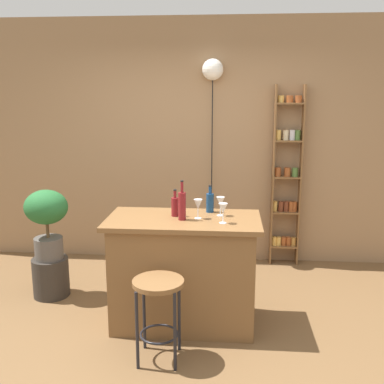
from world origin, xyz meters
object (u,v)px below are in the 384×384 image
Objects in this scene: potted_plant at (47,217)px; wine_glass_right at (220,202)px; bar_stool at (158,300)px; wine_glass_left at (198,205)px; bottle_sauce_amber at (210,202)px; bottle_soda_blue at (175,206)px; wine_glass_center at (223,209)px; plant_stool at (51,277)px; bottle_vinegar at (182,205)px; pendant_globe_light at (213,72)px; spice_shelf at (287,177)px.

potted_plant is 4.17× the size of wine_glass_right.
wine_glass_left is (0.25, 0.58, 0.58)m from bar_stool.
bottle_sauce_amber is at bearing 129.52° from wine_glass_right.
wine_glass_center is (0.41, -0.18, 0.03)m from bottle_soda_blue.
bottle_soda_blue is 0.33m from bottle_sauce_amber.
bottle_soda_blue is at bearing 162.53° from wine_glass_left.
wine_glass_left reaches higher than potted_plant.
bar_stool is 1.62m from plant_stool.
bottle_sauce_amber is 0.73× the size of bottle_vinegar.
pendant_globe_light is at bearing 35.87° from plant_stool.
plant_stool is 2.75m from pendant_globe_light.
potted_plant is at bearing 172.39° from bottle_sauce_amber.
wine_glass_center reaches higher than potted_plant.
pendant_globe_light is (0.25, 1.47, 1.16)m from bottle_soda_blue.
wine_glass_right is (0.38, 0.04, 0.03)m from bottle_soda_blue.
bottle_soda_blue reaches higher than potted_plant.
bottle_vinegar is at bearing -19.34° from plant_stool.
wine_glass_center is at bearing -113.10° from spice_shelf.
pendant_globe_light reaches higher than bottle_soda_blue.
pendant_globe_light is (-0.85, 0.03, 1.16)m from spice_shelf.
bar_stool is 0.27× the size of pendant_globe_light.
wine_glass_right is (1.67, -0.32, 0.26)m from potted_plant.
wine_glass_right is (0.43, 0.68, 0.58)m from bar_stool.
bottle_vinegar is 0.34m from wine_glass_center.
spice_shelf reaches higher than wine_glass_right.
potted_plant is 2.35m from pendant_globe_light.
bottle_soda_blue reaches higher than wine_glass_right.
wine_glass_right is 1.83m from pendant_globe_light.
potted_plant is at bearing 164.12° from bottle_soda_blue.
bottle_soda_blue is 1.42× the size of wine_glass_center.
bottle_sauce_amber is at bearing -122.22° from spice_shelf.
bottle_sauce_amber is 0.36m from wine_glass_center.
wine_glass_right is at bearing -117.15° from spice_shelf.
bar_stool is 1.92× the size of bottle_vinegar.
bottle_soda_blue reaches higher than wine_glass_left.
wine_glass_center reaches higher than bar_stool.
wine_glass_left is at bearing -150.36° from wine_glass_right.
wine_glass_left is (-0.09, -0.22, 0.03)m from bottle_sauce_amber.
bottle_vinegar is at bearing 77.00° from bar_stool.
bar_stool is at bearing -94.51° from bottle_soda_blue.
bottle_vinegar is at bearing 167.82° from wine_glass_center.
pendant_globe_light reaches higher than spice_shelf.
wine_glass_left is 0.24m from wine_glass_center.
wine_glass_right is at bearing 29.64° from wine_glass_left.
bar_stool is at bearing -39.17° from plant_stool.
spice_shelf is 12.56× the size of wine_glass_left.
potted_plant is 2.07× the size of bottle_vinegar.
wine_glass_left is 0.07× the size of pendant_globe_light.
wine_glass_right is at bearing -84.75° from pendant_globe_light.
wine_glass_left is at bearing -16.10° from plant_stool.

